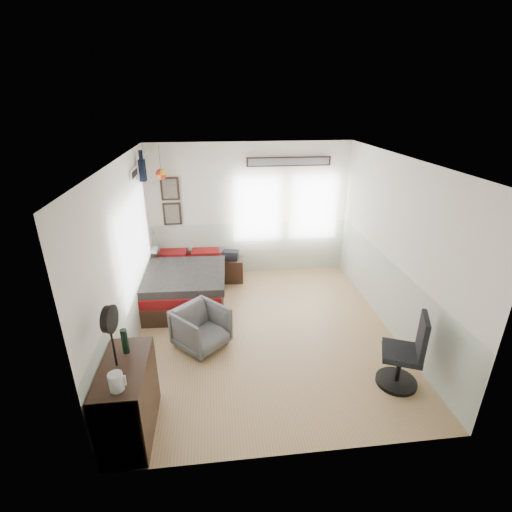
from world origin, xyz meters
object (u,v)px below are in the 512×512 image
object	(u,v)px
dresser	(129,399)
nightstand	(231,270)
bed	(186,283)
armchair	(201,328)
task_chair	(406,358)

from	to	relation	value
dresser	nightstand	distance (m)	3.83
bed	armchair	size ratio (longest dim) A/B	2.91
dresser	nightstand	bearing A→B (deg)	70.19
bed	nightstand	xyz separation A→B (m)	(0.86, 0.63, -0.07)
armchair	task_chair	world-z (taller)	task_chair
bed	task_chair	xyz separation A→B (m)	(2.91, -2.62, 0.12)
nightstand	armchair	bearing A→B (deg)	-102.07
armchair	nightstand	xyz separation A→B (m)	(0.55, 2.13, -0.08)
dresser	task_chair	distance (m)	3.36
armchair	nightstand	size ratio (longest dim) A/B	1.46
nightstand	task_chair	world-z (taller)	task_chair
bed	dresser	world-z (taller)	dresser
armchair	task_chair	bearing A→B (deg)	-66.34
armchair	nightstand	world-z (taller)	armchair
nightstand	task_chair	size ratio (longest dim) A/B	0.45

